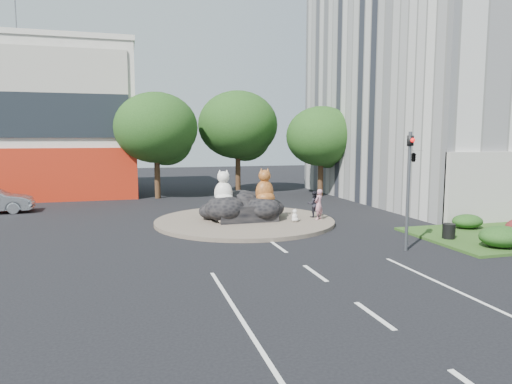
% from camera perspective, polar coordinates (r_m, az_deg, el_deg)
% --- Properties ---
extents(ground, '(120.00, 120.00, 0.00)m').
position_cam_1_polar(ground, '(16.44, 7.41, -10.05)').
color(ground, black).
rests_on(ground, ground).
extents(roundabout_island, '(10.00, 10.00, 0.20)m').
position_cam_1_polar(roundabout_island, '(25.66, -1.43, -3.65)').
color(roundabout_island, brown).
rests_on(roundabout_island, ground).
extents(rock_plinth, '(3.20, 2.60, 0.90)m').
position_cam_1_polar(rock_plinth, '(25.56, -1.43, -2.43)').
color(rock_plinth, black).
rests_on(rock_plinth, roundabout_island).
extents(tree_left, '(6.46, 6.46, 8.27)m').
position_cam_1_polar(tree_left, '(36.59, -12.27, 7.42)').
color(tree_left, '#382314').
rests_on(tree_left, ground).
extents(tree_mid, '(6.84, 6.84, 8.76)m').
position_cam_1_polar(tree_mid, '(39.63, -2.21, 7.96)').
color(tree_mid, '#382314').
rests_on(tree_mid, ground).
extents(tree_right, '(5.70, 5.70, 7.30)m').
position_cam_1_polar(tree_right, '(37.76, 8.19, 6.54)').
color(tree_right, '#382314').
rests_on(tree_right, ground).
extents(hedge_near_green, '(2.00, 1.60, 0.90)m').
position_cam_1_polar(hedge_near_green, '(22.11, 28.39, -4.93)').
color(hedge_near_green, '#193912').
rests_on(hedge_near_green, grass_verge).
extents(hedge_back_green, '(1.60, 1.28, 0.72)m').
position_cam_1_polar(hedge_back_green, '(25.87, 24.92, -3.34)').
color(hedge_back_green, '#193912').
rests_on(hedge_back_green, grass_verge).
extents(traffic_light, '(0.44, 1.24, 5.00)m').
position_cam_1_polar(traffic_light, '(20.01, 18.82, 3.20)').
color(traffic_light, '#595B60').
rests_on(traffic_light, ground).
extents(street_lamp, '(2.34, 0.22, 8.06)m').
position_cam_1_polar(street_lamp, '(29.46, 24.69, 5.80)').
color(street_lamp, '#595B60').
rests_on(street_lamp, ground).
extents(cat_white, '(1.37, 1.26, 1.93)m').
position_cam_1_polar(cat_white, '(24.93, -4.10, 0.60)').
color(cat_white, silver).
rests_on(cat_white, rock_plinth).
extents(cat_tabby, '(1.36, 1.23, 1.99)m').
position_cam_1_polar(cat_tabby, '(25.27, 1.07, 0.77)').
color(cat_tabby, '#A74622').
rests_on(cat_tabby, rock_plinth).
extents(kitten_calico, '(0.63, 0.58, 0.92)m').
position_cam_1_polar(kitten_calico, '(24.43, -4.23, -2.86)').
color(kitten_calico, silver).
rests_on(kitten_calico, roundabout_island).
extents(kitten_white, '(0.57, 0.57, 0.72)m').
position_cam_1_polar(kitten_white, '(24.94, 4.86, -2.90)').
color(kitten_white, silver).
rests_on(kitten_white, roundabout_island).
extents(pedestrian_pink, '(0.74, 0.69, 1.70)m').
position_cam_1_polar(pedestrian_pink, '(25.72, 7.84, -1.54)').
color(pedestrian_pink, '#C37E8D').
rests_on(pedestrian_pink, roundabout_island).
extents(pedestrian_dark, '(0.77, 0.62, 1.52)m').
position_cam_1_polar(pedestrian_dark, '(26.41, 7.23, -1.51)').
color(pedestrian_dark, black).
rests_on(pedestrian_dark, roundabout_island).
extents(litter_bin, '(0.58, 0.58, 0.69)m').
position_cam_1_polar(litter_bin, '(22.93, 22.95, -4.52)').
color(litter_bin, black).
rests_on(litter_bin, grass_verge).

